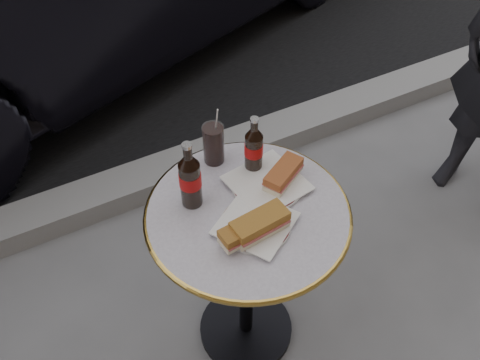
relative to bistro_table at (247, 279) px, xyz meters
name	(u,v)px	position (x,y,z in m)	size (l,w,h in m)	color
ground	(246,330)	(0.00, 0.00, -0.37)	(80.00, 80.00, 0.00)	slate
curb	(160,176)	(0.00, 0.90, -0.32)	(40.00, 0.20, 0.12)	gray
bistro_table	(247,279)	(0.00, 0.00, 0.00)	(0.62, 0.62, 0.73)	#BAB2C4
plate_left	(255,225)	(-0.01, -0.06, 0.37)	(0.21, 0.21, 0.01)	silver
plate_right	(267,184)	(0.10, 0.06, 0.37)	(0.22, 0.22, 0.01)	silver
sandwich_left_a	(244,233)	(-0.06, -0.09, 0.40)	(0.14, 0.07, 0.05)	#966026
sandwich_left_b	(260,225)	(-0.01, -0.09, 0.41)	(0.17, 0.08, 0.06)	#9E6728
sandwich_right	(283,175)	(0.15, 0.05, 0.40)	(0.15, 0.07, 0.05)	#9D4F28
cola_bottle_left	(190,175)	(-0.13, 0.11, 0.49)	(0.07, 0.07, 0.24)	black
cola_bottle_right	(254,145)	(0.10, 0.15, 0.47)	(0.06, 0.06, 0.21)	black
cola_glass	(214,144)	(0.01, 0.24, 0.44)	(0.07, 0.07, 0.14)	black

